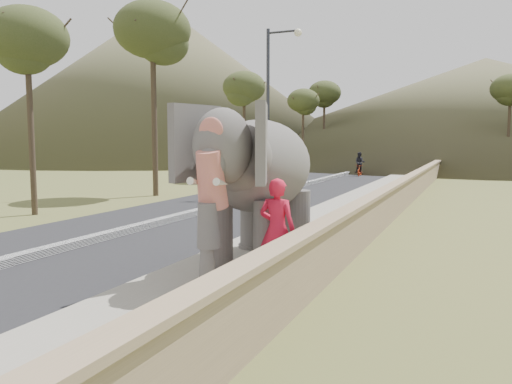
% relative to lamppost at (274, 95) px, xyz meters
% --- Properties ---
extents(ground, '(160.00, 160.00, 0.00)m').
position_rel_lamppost_xyz_m(ground, '(4.69, -15.32, -4.87)').
color(ground, olive).
rests_on(ground, ground).
extents(road, '(7.00, 120.00, 0.03)m').
position_rel_lamppost_xyz_m(road, '(-0.31, -5.32, -4.86)').
color(road, black).
rests_on(road, ground).
extents(median, '(0.35, 120.00, 0.22)m').
position_rel_lamppost_xyz_m(median, '(-0.31, -5.32, -4.76)').
color(median, black).
rests_on(median, ground).
extents(walkway, '(3.00, 120.00, 0.15)m').
position_rel_lamppost_xyz_m(walkway, '(4.69, -5.32, -4.80)').
color(walkway, '#9E9687').
rests_on(walkway, ground).
extents(parapet, '(0.30, 120.00, 1.10)m').
position_rel_lamppost_xyz_m(parapet, '(6.34, -5.32, -4.32)').
color(parapet, tan).
rests_on(parapet, ground).
extents(lamppost, '(1.76, 0.36, 8.00)m').
position_rel_lamppost_xyz_m(lamppost, '(0.00, 0.00, 0.00)').
color(lamppost, '#313237').
rests_on(lamppost, ground).
extents(signboard, '(0.60, 0.08, 2.40)m').
position_rel_lamppost_xyz_m(signboard, '(0.19, -0.43, -3.23)').
color(signboard, '#2D2D33').
rests_on(signboard, ground).
extents(hill_left, '(60.00, 60.00, 22.00)m').
position_rel_lamppost_xyz_m(hill_left, '(-33.31, 39.68, 6.13)').
color(hill_left, brown).
rests_on(hill_left, ground).
extents(hill_far, '(80.00, 80.00, 14.00)m').
position_rel_lamppost_xyz_m(hill_far, '(9.69, 54.68, 2.13)').
color(hill_far, brown).
rests_on(hill_far, ground).
extents(elephant_and_man, '(2.52, 4.54, 3.21)m').
position_rel_lamppost_xyz_m(elephant_and_man, '(4.71, -12.60, -3.13)').
color(elephant_and_man, '#68625E').
rests_on(elephant_and_man, ground).
extents(motorcyclist, '(0.81, 1.72, 1.83)m').
position_rel_lamppost_xyz_m(motorcyclist, '(0.96, 15.23, -4.16)').
color(motorcyclist, maroon).
rests_on(motorcyclist, ground).
extents(trees, '(48.83, 43.20, 9.61)m').
position_rel_lamppost_xyz_m(trees, '(5.16, 13.33, -0.81)').
color(trees, '#473828').
rests_on(trees, ground).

